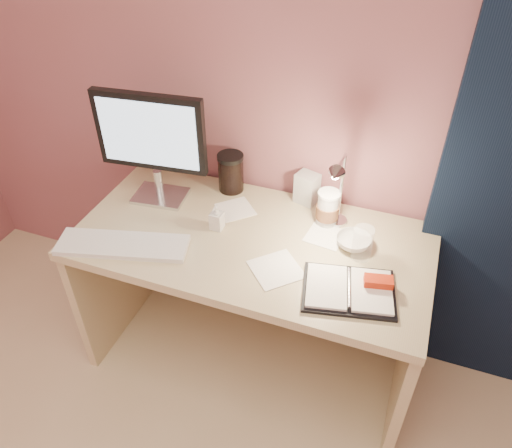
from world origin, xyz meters
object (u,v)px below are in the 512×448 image
(monitor, at_px, (152,139))
(clear_cup, at_px, (362,243))
(product_box, at_px, (307,188))
(keyboard, at_px, (123,245))
(bowl, at_px, (354,242))
(dark_jar, at_px, (231,174))
(planner, at_px, (351,289))
(lotion_bottle, at_px, (217,217))
(desk_lamp, at_px, (338,190))
(desk, at_px, (258,268))
(coffee_cup, at_px, (328,209))

(monitor, bearing_deg, clear_cup, -11.10)
(product_box, bearing_deg, keyboard, -120.45)
(bowl, xyz_separation_m, dark_jar, (-0.59, 0.20, 0.06))
(dark_jar, height_order, product_box, dark_jar)
(planner, relative_size, lotion_bottle, 3.26)
(monitor, height_order, bowl, monitor)
(keyboard, bearing_deg, desk_lamp, 10.26)
(keyboard, relative_size, desk_lamp, 1.46)
(bowl, bearing_deg, desk, -177.19)
(clear_cup, distance_m, desk_lamp, 0.21)
(product_box, bearing_deg, dark_jar, -158.74)
(clear_cup, relative_size, lotion_bottle, 1.19)
(monitor, distance_m, keyboard, 0.44)
(dark_jar, bearing_deg, keyboard, -115.53)
(monitor, distance_m, planner, 0.98)
(desk, relative_size, desk_lamp, 4.08)
(coffee_cup, xyz_separation_m, lotion_bottle, (-0.40, -0.19, -0.01))
(planner, xyz_separation_m, desk_lamp, (-0.13, 0.28, 0.20))
(keyboard, height_order, lotion_bottle, lotion_bottle)
(clear_cup, height_order, lotion_bottle, clear_cup)
(bowl, bearing_deg, monitor, 178.15)
(desk_lamp, bearing_deg, dark_jar, 165.02)
(planner, xyz_separation_m, product_box, (-0.29, 0.46, 0.06))
(planner, relative_size, desk_lamp, 1.05)
(product_box, bearing_deg, lotion_bottle, -116.64)
(keyboard, bearing_deg, monitor, 78.90)
(bowl, height_order, lotion_bottle, lotion_bottle)
(bowl, bearing_deg, lotion_bottle, -171.56)
(product_box, bearing_deg, planner, -40.64)
(desk, relative_size, coffee_cup, 9.36)
(planner, distance_m, bowl, 0.25)
(planner, bearing_deg, coffee_cup, 104.63)
(monitor, distance_m, lotion_bottle, 0.41)
(planner, bearing_deg, monitor, 151.19)
(bowl, height_order, desk_lamp, desk_lamp)
(keyboard, xyz_separation_m, clear_cup, (0.87, 0.26, 0.06))
(desk, xyz_separation_m, dark_jar, (-0.21, 0.21, 0.30))
(dark_jar, bearing_deg, product_box, 4.25)
(desk, height_order, clear_cup, clear_cup)
(coffee_cup, height_order, desk_lamp, desk_lamp)
(lotion_bottle, distance_m, dark_jar, 0.28)
(lotion_bottle, relative_size, product_box, 0.81)
(keyboard, bearing_deg, bowl, 5.53)
(clear_cup, bearing_deg, dark_jar, 158.64)
(coffee_cup, distance_m, product_box, 0.16)
(coffee_cup, bearing_deg, planner, -63.25)
(lotion_bottle, bearing_deg, bowl, 8.44)
(planner, distance_m, coffee_cup, 0.39)
(monitor, relative_size, product_box, 3.54)
(clear_cup, relative_size, dark_jar, 0.84)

